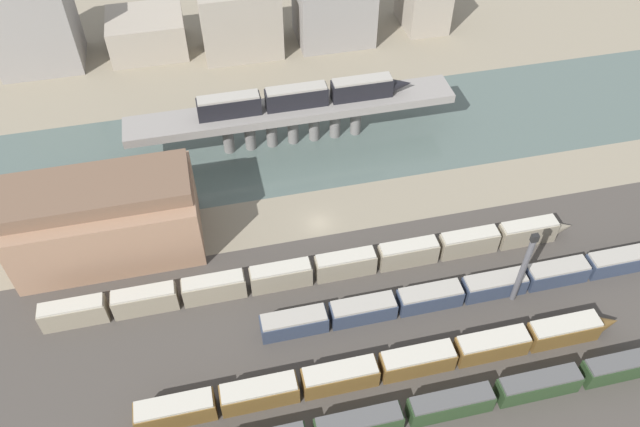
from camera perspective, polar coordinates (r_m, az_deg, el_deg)
The scene contains 14 objects.
ground_plane at distance 105.22m, azimuth -0.11°, elevation -0.89°, with size 400.00×400.00×0.00m, color gray.
railbed_yard at distance 91.09m, azimuth 3.29°, elevation -11.75°, with size 280.00×42.00×0.01m, color #423D38.
river_water at distance 121.03m, azimuth -2.44°, elevation 6.63°, with size 320.00×28.74×0.01m, color #4C5B56.
bridge at distance 116.94m, azimuth -2.54°, elevation 9.11°, with size 60.99×7.08×8.29m.
train_on_bridge at distance 115.10m, azimuth -1.51°, elevation 10.70°, with size 39.85×2.90×3.95m.
train_yard_near at distance 84.78m, azimuth 8.68°, elevation -17.51°, with size 76.90×2.72×3.61m.
train_yard_mid at distance 87.34m, azimuth 6.24°, elevation -13.77°, with size 68.26×3.07×3.77m.
train_yard_far at distance 98.82m, azimuth 16.30°, elevation -6.17°, with size 74.68×3.08×3.41m.
train_yard_outer at distance 96.10m, azimuth -0.07°, elevation -5.12°, with size 83.79×2.63×4.19m.
warehouse_building at distance 102.84m, azimuth -19.01°, elevation -0.34°, with size 28.33×15.14×13.61m.
signal_tower at distance 94.30m, azimuth 18.09°, elevation -4.81°, with size 1.00×0.86×14.36m.
city_block_far_left at distance 150.51m, azimuth -24.90°, elevation 15.76°, with size 17.04×13.55×20.92m, color gray.
city_block_left at distance 150.56m, azimuth -15.53°, elevation 15.61°, with size 16.65×14.14×8.35m, color gray.
city_block_center at distance 144.16m, azimuth -7.30°, elevation 17.09°, with size 17.22×11.06×15.31m, color gray.
Camera 1 is at (-15.67, -69.78, 77.17)m, focal length 35.00 mm.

